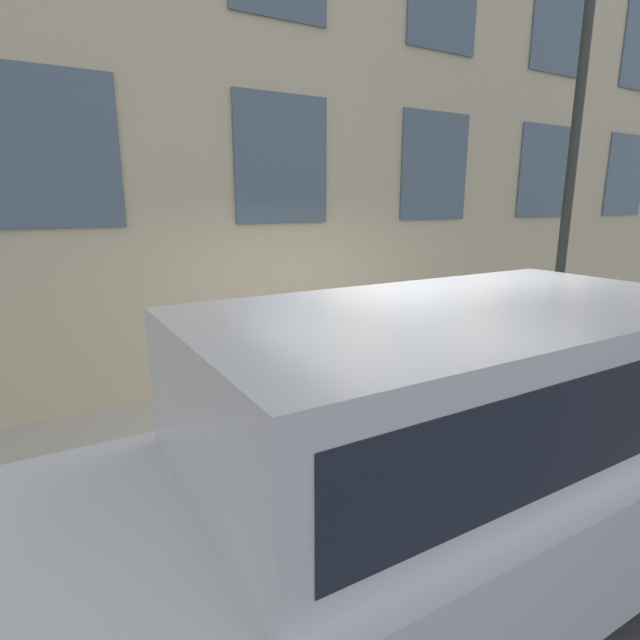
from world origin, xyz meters
name	(u,v)px	position (x,y,z in m)	size (l,w,h in m)	color
ground_plane	(397,464)	(0.00, 0.00, 0.00)	(80.00, 80.00, 0.00)	#47474C
sidewalk	(332,412)	(1.21, 0.00, 0.08)	(2.42, 60.00, 0.16)	#A8A093
fire_hydrant	(363,392)	(0.54, 0.04, 0.57)	(0.37, 0.47, 0.79)	red
person	(278,358)	(1.12, 0.72, 0.88)	(0.29, 0.19, 1.19)	navy
parked_truck_silver_near	(452,436)	(-1.37, 0.73, 1.07)	(1.92, 5.34, 1.89)	black
street_lamp	(578,114)	(0.64, -3.15, 3.50)	(0.36, 0.36, 5.36)	#2D332D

